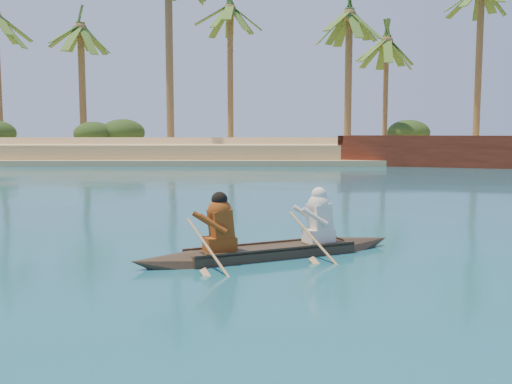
{
  "coord_description": "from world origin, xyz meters",
  "views": [
    {
      "loc": [
        -6.03,
        -13.86,
        2.2
      ],
      "look_at": [
        -6.01,
        -2.92,
        1.03
      ],
      "focal_mm": 40.0,
      "sensor_mm": 36.0,
      "label": 1
    }
  ],
  "objects": [
    {
      "name": "sandy_embankment",
      "position": [
        0.0,
        46.89,
        0.53
      ],
      "size": [
        150.0,
        51.0,
        1.5
      ],
      "color": "#E4B880",
      "rests_on": "ground"
    },
    {
      "name": "shrub_cluster",
      "position": [
        0.0,
        31.5,
        1.2
      ],
      "size": [
        100.0,
        6.0,
        2.4
      ],
      "primitive_type": null,
      "color": "#203613",
      "rests_on": "ground"
    },
    {
      "name": "canoe",
      "position": [
        -5.74,
        -4.0,
        0.26
      ],
      "size": [
        4.8,
        2.65,
        1.37
      ],
      "rotation": [
        0.0,
        0.0,
        0.42
      ],
      "color": "#39281F",
      "rests_on": "ground"
    },
    {
      "name": "palm_grove",
      "position": [
        0.0,
        35.0,
        8.0
      ],
      "size": [
        110.0,
        14.0,
        16.0
      ],
      "primitive_type": null,
      "color": "#426222",
      "rests_on": "ground"
    },
    {
      "name": "ground",
      "position": [
        0.0,
        0.0,
        0.0
      ],
      "size": [
        160.0,
        160.0,
        0.0
      ],
      "primitive_type": "plane",
      "color": "#0C354F",
      "rests_on": "ground"
    },
    {
      "name": "barge_mid",
      "position": [
        6.53,
        22.87,
        0.8
      ],
      "size": [
        14.37,
        8.95,
        2.27
      ],
      "rotation": [
        0.0,
        0.0,
        -0.35
      ],
      "color": "maroon",
      "rests_on": "ground"
    }
  ]
}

